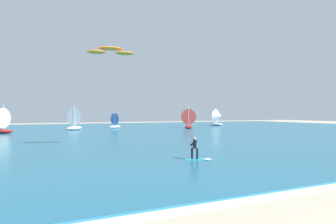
% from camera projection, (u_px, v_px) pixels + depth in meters
% --- Properties ---
extents(ocean, '(160.00, 90.00, 0.10)m').
position_uv_depth(ocean, '(83.00, 133.00, 53.84)').
color(ocean, '#236B89').
rests_on(ocean, ground).
extents(shoreline_foam, '(75.36, 2.55, 0.01)m').
position_uv_depth(shoreline_foam, '(223.00, 197.00, 12.78)').
color(shoreline_foam, white).
rests_on(shoreline_foam, ground).
extents(kitesurfer, '(2.01, 1.33, 1.67)m').
position_uv_depth(kitesurfer, '(197.00, 151.00, 22.37)').
color(kitesurfer, '#26B2CC').
rests_on(kitesurfer, ocean).
extents(kite, '(4.68, 2.31, 0.68)m').
position_uv_depth(kite, '(111.00, 51.00, 29.22)').
color(kite, orange).
extents(sailboat_outermost, '(3.86, 4.36, 4.89)m').
position_uv_depth(sailboat_outermost, '(218.00, 117.00, 80.82)').
color(sailboat_outermost, silver).
rests_on(sailboat_outermost, ocean).
extents(sailboat_mid_right, '(4.27, 4.33, 4.88)m').
position_uv_depth(sailboat_mid_right, '(189.00, 118.00, 67.77)').
color(sailboat_mid_right, maroon).
rests_on(sailboat_mid_right, ocean).
extents(sailboat_trailing, '(4.44, 4.29, 4.97)m').
position_uv_depth(sailboat_trailing, '(77.00, 119.00, 61.37)').
color(sailboat_trailing, silver).
rests_on(sailboat_trailing, ocean).
extents(sailboat_heeled_over, '(3.43, 3.06, 3.84)m').
position_uv_depth(sailboat_heeled_over, '(117.00, 120.00, 68.90)').
color(sailboat_heeled_over, white).
rests_on(sailboat_heeled_over, ocean).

